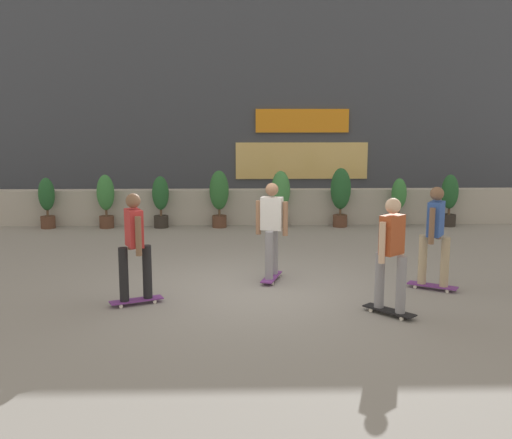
{
  "coord_description": "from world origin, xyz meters",
  "views": [
    {
      "loc": [
        -0.31,
        -9.91,
        2.89
      ],
      "look_at": [
        0.0,
        1.5,
        0.9
      ],
      "focal_mm": 43.79,
      "sensor_mm": 36.0,
      "label": 1
    }
  ],
  "objects_px": {
    "potted_plant_0": "(47,201)",
    "potted_plant_3": "(219,195)",
    "potted_plant_5": "(341,193)",
    "potted_plant_6": "(399,201)",
    "potted_plant_7": "(450,197)",
    "skater_far_left": "(272,227)",
    "skater_by_wall_left": "(135,244)",
    "skater_foreground": "(391,251)",
    "skater_by_wall_right": "(435,233)",
    "potted_plant_2": "(161,199)",
    "potted_plant_4": "(281,195)",
    "potted_plant_1": "(106,198)"
  },
  "relations": [
    {
      "from": "potted_plant_3",
      "to": "skater_by_wall_right",
      "type": "height_order",
      "value": "skater_by_wall_right"
    },
    {
      "from": "potted_plant_0",
      "to": "potted_plant_5",
      "type": "relative_size",
      "value": 0.85
    },
    {
      "from": "potted_plant_0",
      "to": "potted_plant_3",
      "type": "distance_m",
      "value": 4.28
    },
    {
      "from": "skater_far_left",
      "to": "potted_plant_7",
      "type": "bearing_deg",
      "value": 46.63
    },
    {
      "from": "potted_plant_2",
      "to": "potted_plant_6",
      "type": "height_order",
      "value": "potted_plant_2"
    },
    {
      "from": "potted_plant_4",
      "to": "skater_by_wall_left",
      "type": "height_order",
      "value": "skater_by_wall_left"
    },
    {
      "from": "skater_foreground",
      "to": "potted_plant_3",
      "type": "bearing_deg",
      "value": 110.9
    },
    {
      "from": "potted_plant_4",
      "to": "potted_plant_7",
      "type": "bearing_deg",
      "value": 0.0
    },
    {
      "from": "skater_by_wall_left",
      "to": "skater_by_wall_right",
      "type": "bearing_deg",
      "value": 8.06
    },
    {
      "from": "potted_plant_1",
      "to": "potted_plant_4",
      "type": "relative_size",
      "value": 0.94
    },
    {
      "from": "potted_plant_7",
      "to": "potted_plant_2",
      "type": "bearing_deg",
      "value": -180.0
    },
    {
      "from": "skater_by_wall_right",
      "to": "skater_far_left",
      "type": "xyz_separation_m",
      "value": [
        -2.61,
        0.61,
        0.0
      ]
    },
    {
      "from": "skater_far_left",
      "to": "potted_plant_1",
      "type": "bearing_deg",
      "value": 127.54
    },
    {
      "from": "skater_far_left",
      "to": "skater_by_wall_left",
      "type": "bearing_deg",
      "value": -148.82
    },
    {
      "from": "potted_plant_5",
      "to": "potted_plant_4",
      "type": "bearing_deg",
      "value": 180.0
    },
    {
      "from": "potted_plant_0",
      "to": "potted_plant_7",
      "type": "distance_m",
      "value": 10.09
    },
    {
      "from": "potted_plant_6",
      "to": "potted_plant_7",
      "type": "bearing_deg",
      "value": 0.0
    },
    {
      "from": "skater_far_left",
      "to": "skater_by_wall_right",
      "type": "bearing_deg",
      "value": -13.16
    },
    {
      "from": "potted_plant_2",
      "to": "skater_by_wall_left",
      "type": "bearing_deg",
      "value": -86.41
    },
    {
      "from": "potted_plant_2",
      "to": "potted_plant_7",
      "type": "height_order",
      "value": "potted_plant_7"
    },
    {
      "from": "potted_plant_5",
      "to": "potted_plant_6",
      "type": "xyz_separation_m",
      "value": [
        1.48,
        0.0,
        -0.2
      ]
    },
    {
      "from": "potted_plant_0",
      "to": "potted_plant_1",
      "type": "height_order",
      "value": "potted_plant_1"
    },
    {
      "from": "potted_plant_6",
      "to": "skater_foreground",
      "type": "xyz_separation_m",
      "value": [
        -1.88,
        -6.93,
        0.28
      ]
    },
    {
      "from": "potted_plant_7",
      "to": "potted_plant_5",
      "type": "bearing_deg",
      "value": 180.0
    },
    {
      "from": "potted_plant_3",
      "to": "potted_plant_6",
      "type": "relative_size",
      "value": 1.17
    },
    {
      "from": "potted_plant_4",
      "to": "skater_by_wall_right",
      "type": "distance_m",
      "value": 6.04
    },
    {
      "from": "potted_plant_3",
      "to": "skater_by_wall_right",
      "type": "bearing_deg",
      "value": -57.03
    },
    {
      "from": "potted_plant_2",
      "to": "potted_plant_3",
      "type": "height_order",
      "value": "potted_plant_3"
    },
    {
      "from": "potted_plant_0",
      "to": "skater_by_wall_left",
      "type": "bearing_deg",
      "value": -63.05
    },
    {
      "from": "potted_plant_5",
      "to": "potted_plant_6",
      "type": "bearing_deg",
      "value": 0.0
    },
    {
      "from": "potted_plant_7",
      "to": "skater_foreground",
      "type": "bearing_deg",
      "value": -114.59
    },
    {
      "from": "skater_by_wall_right",
      "to": "potted_plant_5",
      "type": "bearing_deg",
      "value": 96.24
    },
    {
      "from": "skater_by_wall_right",
      "to": "skater_by_wall_left",
      "type": "bearing_deg",
      "value": -171.94
    },
    {
      "from": "potted_plant_3",
      "to": "potted_plant_7",
      "type": "xyz_separation_m",
      "value": [
        5.81,
        0.0,
        -0.09
      ]
    },
    {
      "from": "potted_plant_3",
      "to": "skater_far_left",
      "type": "height_order",
      "value": "skater_far_left"
    },
    {
      "from": "potted_plant_0",
      "to": "potted_plant_2",
      "type": "bearing_deg",
      "value": -0.0
    },
    {
      "from": "potted_plant_3",
      "to": "potted_plant_4",
      "type": "height_order",
      "value": "potted_plant_3"
    },
    {
      "from": "potted_plant_5",
      "to": "skater_by_wall_right",
      "type": "bearing_deg",
      "value": -83.76
    },
    {
      "from": "potted_plant_0",
      "to": "potted_plant_3",
      "type": "relative_size",
      "value": 0.88
    },
    {
      "from": "potted_plant_3",
      "to": "skater_foreground",
      "type": "relative_size",
      "value": 0.84
    },
    {
      "from": "skater_far_left",
      "to": "potted_plant_3",
      "type": "bearing_deg",
      "value": 101.79
    },
    {
      "from": "skater_far_left",
      "to": "potted_plant_0",
      "type": "bearing_deg",
      "value": 136.6
    },
    {
      "from": "potted_plant_7",
      "to": "skater_by_wall_left",
      "type": "bearing_deg",
      "value": -137.42
    },
    {
      "from": "potted_plant_3",
      "to": "potted_plant_0",
      "type": "bearing_deg",
      "value": 180.0
    },
    {
      "from": "potted_plant_5",
      "to": "potted_plant_3",
      "type": "bearing_deg",
      "value": 180.0
    },
    {
      "from": "potted_plant_4",
      "to": "potted_plant_5",
      "type": "relative_size",
      "value": 0.95
    },
    {
      "from": "skater_by_wall_left",
      "to": "potted_plant_2",
      "type": "bearing_deg",
      "value": 93.59
    },
    {
      "from": "potted_plant_3",
      "to": "potted_plant_5",
      "type": "height_order",
      "value": "potted_plant_5"
    },
    {
      "from": "potted_plant_0",
      "to": "skater_by_wall_left",
      "type": "height_order",
      "value": "skater_by_wall_left"
    },
    {
      "from": "potted_plant_0",
      "to": "potted_plant_3",
      "type": "xyz_separation_m",
      "value": [
        4.28,
        -0.0,
        0.13
      ]
    }
  ]
}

